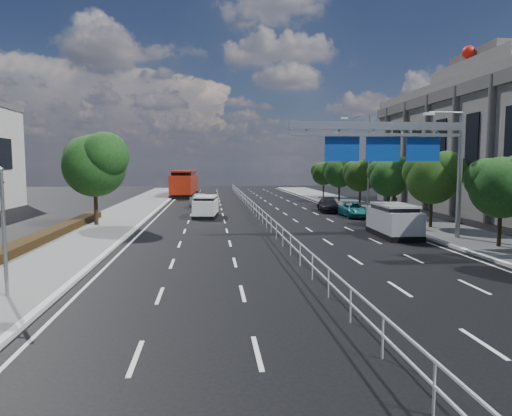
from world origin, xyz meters
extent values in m
plane|color=black|center=(0.00, 0.00, 0.00)|extent=(160.00, 160.00, 0.00)
cube|color=silver|center=(-9.00, 0.00, 0.07)|extent=(0.25, 140.00, 0.15)
cube|color=silver|center=(0.00, 22.50, 1.00)|extent=(0.05, 85.00, 0.05)
cube|color=silver|center=(0.00, 22.50, 0.55)|extent=(0.05, 85.00, 0.05)
cylinder|color=gray|center=(-10.50, 0.00, 2.10)|extent=(0.12, 0.12, 4.20)
sphere|color=gray|center=(-10.50, 0.00, 4.25)|extent=(0.18, 0.18, 0.18)
cylinder|color=gray|center=(10.60, 10.00, 3.60)|extent=(0.28, 0.28, 7.20)
cube|color=gray|center=(5.60, 10.00, 6.60)|extent=(10.20, 0.25, 0.45)
cube|color=gray|center=(5.60, 10.00, 6.10)|extent=(10.20, 0.18, 0.18)
cylinder|color=gray|center=(9.60, 10.00, 7.40)|extent=(2.00, 0.10, 0.10)
cube|color=silver|center=(8.60, 10.00, 7.30)|extent=(0.60, 0.25, 0.15)
cube|color=#0D3898|center=(8.40, 10.18, 5.30)|extent=(2.00, 0.08, 1.40)
cube|color=white|center=(8.40, 10.23, 5.30)|extent=(1.80, 0.02, 1.20)
cube|color=#0D3898|center=(6.00, 10.18, 5.30)|extent=(2.00, 0.08, 1.40)
cube|color=white|center=(6.00, 10.23, 5.30)|extent=(1.80, 0.02, 1.20)
cube|color=#0D3898|center=(3.60, 10.18, 5.30)|extent=(2.00, 0.08, 1.40)
cube|color=white|center=(3.60, 10.23, 5.30)|extent=(1.80, 0.02, 1.20)
cylinder|color=gray|center=(10.80, 26.00, 4.50)|extent=(0.16, 0.16, 9.00)
cylinder|color=gray|center=(9.60, 26.00, 8.80)|extent=(0.10, 2.40, 0.10)
cube|color=silver|center=(8.40, 26.00, 8.65)|extent=(0.60, 0.25, 0.15)
cube|color=#4C4947|center=(16.90, 22.00, 10.60)|extent=(0.40, 36.00, 1.00)
sphere|color=#B2140C|center=(17.80, 22.00, 13.80)|extent=(1.10, 1.10, 1.10)
cylinder|color=black|center=(-12.00, 18.00, 1.75)|extent=(0.28, 0.28, 3.50)
sphere|color=#133511|center=(-12.00, 18.00, 4.34)|extent=(4.40, 4.40, 4.40)
sphere|color=#133511|center=(-11.12, 17.34, 5.04)|extent=(3.30, 3.30, 3.30)
sphere|color=#133511|center=(-12.77, 18.66, 4.90)|extent=(3.08, 3.08, 3.08)
cylinder|color=black|center=(11.20, 7.00, 1.30)|extent=(0.21, 0.21, 2.60)
sphere|color=#133511|center=(11.20, 7.00, 3.22)|extent=(3.20, 3.20, 3.20)
sphere|color=#133511|center=(10.64, 7.48, 3.64)|extent=(2.24, 2.24, 2.24)
cylinder|color=black|center=(11.20, 14.50, 1.40)|extent=(0.22, 0.22, 2.80)
sphere|color=black|center=(11.20, 14.50, 3.47)|extent=(3.50, 3.50, 3.50)
sphere|color=black|center=(11.90, 13.97, 4.03)|extent=(2.62, 2.62, 2.62)
sphere|color=black|center=(10.59, 15.03, 3.92)|extent=(2.45, 2.45, 2.45)
cylinder|color=black|center=(11.20, 22.00, 1.35)|extent=(0.22, 0.22, 2.70)
sphere|color=#133511|center=(11.20, 22.00, 3.35)|extent=(3.30, 3.30, 3.30)
sphere|color=#133511|center=(11.86, 21.50, 3.89)|extent=(2.48, 2.48, 2.47)
sphere|color=#133511|center=(10.62, 22.50, 3.78)|extent=(2.31, 2.31, 2.31)
cylinder|color=black|center=(11.20, 29.50, 1.32)|extent=(0.21, 0.21, 2.65)
sphere|color=black|center=(11.20, 29.50, 3.29)|extent=(3.20, 3.20, 3.20)
sphere|color=black|center=(11.84, 29.02, 3.82)|extent=(2.40, 2.40, 2.40)
sphere|color=black|center=(10.64, 29.98, 3.71)|extent=(2.24, 2.24, 2.24)
cylinder|color=black|center=(11.20, 37.00, 1.43)|extent=(0.23, 0.23, 2.85)
sphere|color=#133511|center=(11.20, 37.00, 3.53)|extent=(3.60, 3.60, 3.60)
sphere|color=#133511|center=(11.92, 36.46, 4.10)|extent=(2.70, 2.70, 2.70)
sphere|color=#133511|center=(10.57, 37.54, 3.99)|extent=(2.52, 2.52, 2.52)
cylinder|color=black|center=(11.20, 44.50, 1.30)|extent=(0.21, 0.21, 2.60)
sphere|color=black|center=(11.20, 44.50, 3.22)|extent=(3.10, 3.10, 3.10)
sphere|color=black|center=(11.82, 44.03, 3.74)|extent=(2.32, 2.33, 2.32)
sphere|color=black|center=(10.66, 44.97, 3.64)|extent=(2.17, 2.17, 2.17)
cube|color=black|center=(-4.27, 23.07, 0.15)|extent=(2.23, 4.34, 0.30)
cube|color=white|center=(-4.27, 23.07, 0.87)|extent=(2.18, 4.25, 1.23)
cube|color=black|center=(-4.27, 23.07, 1.49)|extent=(1.92, 3.10, 0.54)
cube|color=white|center=(-4.27, 23.07, 1.76)|extent=(2.02, 3.35, 0.11)
cylinder|color=black|center=(-5.15, 21.81, 0.31)|extent=(0.32, 0.64, 0.61)
cylinder|color=black|center=(-3.67, 21.65, 0.31)|extent=(0.32, 0.64, 0.61)
cylinder|color=black|center=(-4.87, 24.49, 0.31)|extent=(0.32, 0.64, 0.61)
cylinder|color=black|center=(-3.39, 24.34, 0.31)|extent=(0.32, 0.64, 0.61)
cube|color=black|center=(-7.50, 49.64, 0.18)|extent=(3.47, 12.27, 0.36)
cube|color=maroon|center=(-7.50, 49.64, 1.74)|extent=(3.40, 12.03, 2.47)
cube|color=black|center=(-7.50, 49.64, 2.98)|extent=(3.02, 8.69, 1.09)
cube|color=maroon|center=(-7.50, 49.64, 3.52)|extent=(3.16, 9.41, 0.22)
cylinder|color=black|center=(-8.88, 45.77, 0.37)|extent=(0.35, 0.76, 0.75)
cylinder|color=black|center=(-6.50, 45.65, 0.37)|extent=(0.35, 0.76, 0.75)
cylinder|color=black|center=(-8.50, 53.62, 0.37)|extent=(0.35, 0.76, 0.75)
cylinder|color=black|center=(-6.12, 53.50, 0.37)|extent=(0.35, 0.76, 0.75)
imported|color=silver|center=(-4.98, 31.50, 0.81)|extent=(2.53, 4.97, 1.62)
imported|color=black|center=(-6.88, 60.45, 0.67)|extent=(1.65, 4.12, 1.33)
cube|color=black|center=(7.39, 11.65, 0.16)|extent=(2.20, 4.87, 0.33)
cube|color=#94979B|center=(7.39, 11.65, 0.96)|extent=(2.16, 4.77, 1.36)
cube|color=black|center=(7.39, 11.65, 1.64)|extent=(1.95, 3.45, 0.60)
cube|color=#94979B|center=(7.39, 11.65, 1.94)|extent=(2.04, 3.74, 0.12)
cylinder|color=black|center=(6.49, 10.12, 0.34)|extent=(0.31, 0.69, 0.68)
cylinder|color=black|center=(8.17, 10.06, 0.34)|extent=(0.31, 0.69, 0.68)
cylinder|color=black|center=(6.60, 13.23, 0.34)|extent=(0.31, 0.69, 0.68)
cylinder|color=black|center=(8.28, 13.17, 0.34)|extent=(0.31, 0.69, 0.68)
imported|color=#196F73|center=(8.30, 22.00, 0.61)|extent=(2.08, 4.41, 1.22)
imported|color=black|center=(7.19, 26.54, 0.65)|extent=(2.40, 4.67, 1.30)
imported|color=gray|center=(9.60, 13.78, 0.91)|extent=(0.58, 0.41, 1.53)
imported|color=gray|center=(11.89, 22.66, 1.10)|extent=(1.04, 0.87, 1.93)
camera|label=1|loc=(-3.86, -15.28, 4.40)|focal=32.00mm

